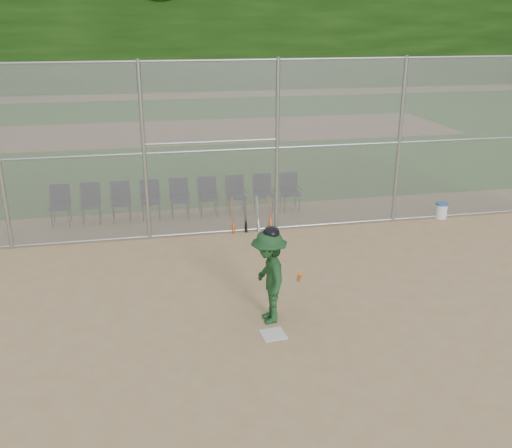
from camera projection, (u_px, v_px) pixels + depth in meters
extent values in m
plane|color=tan|center=(288.00, 343.00, 8.93)|extent=(100.00, 100.00, 0.00)
plane|color=#245D1C|center=(187.00, 132.00, 25.51)|extent=(100.00, 100.00, 0.00)
plane|color=tan|center=(187.00, 131.00, 25.51)|extent=(24.00, 24.00, 0.00)
cube|color=gray|center=(234.00, 150.00, 12.86)|extent=(16.00, 0.02, 4.00)
cylinder|color=#9EA3A8|center=(233.00, 60.00, 12.19)|extent=(16.00, 0.05, 0.05)
cube|color=black|center=(163.00, 7.00, 39.31)|extent=(80.00, 5.00, 11.00)
cube|color=silver|center=(273.00, 334.00, 9.16)|extent=(0.41, 0.41, 0.02)
imported|color=#1C4621|center=(269.00, 277.00, 9.34)|extent=(0.61, 1.04, 1.60)
ellipsoid|color=black|center=(269.00, 233.00, 9.08)|extent=(0.27, 0.30, 0.23)
cylinder|color=orange|center=(299.00, 277.00, 9.00)|extent=(0.25, 0.75, 0.51)
cylinder|color=white|center=(441.00, 211.00, 14.47)|extent=(0.30, 0.30, 0.35)
cylinder|color=#2862B1|center=(442.00, 204.00, 14.40)|extent=(0.31, 0.31, 0.05)
cylinder|color=#D84C14|center=(233.00, 215.00, 13.46)|extent=(0.06, 0.31, 0.83)
cylinder|color=black|center=(245.00, 214.00, 13.51)|extent=(0.06, 0.34, 0.82)
cylinder|color=#B2B2B7|center=(258.00, 214.00, 13.57)|extent=(0.06, 0.36, 0.81)
cylinder|color=#D84C14|center=(270.00, 213.00, 13.63)|extent=(0.06, 0.39, 0.80)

